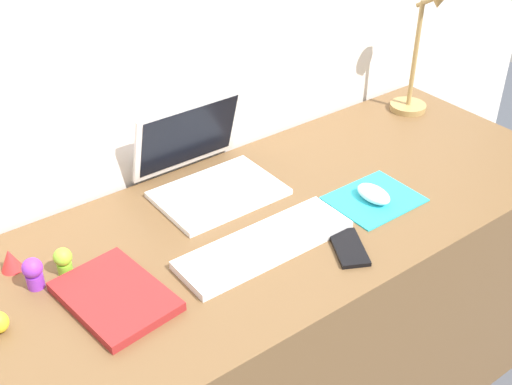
# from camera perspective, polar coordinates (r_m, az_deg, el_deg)

# --- Properties ---
(back_wall) EXTENTS (2.95, 0.05, 1.69)m
(back_wall) POSITION_cam_1_polar(r_m,az_deg,el_deg) (1.71, -7.29, 5.80)
(back_wall) COLOR silver
(back_wall) RESTS_ON ground_plane
(desk) EXTENTS (1.75, 0.64, 0.74)m
(desk) POSITION_cam_1_polar(r_m,az_deg,el_deg) (1.76, -0.02, -12.59)
(desk) COLOR brown
(desk) RESTS_ON ground_plane
(laptop) EXTENTS (0.30, 0.27, 0.21)m
(laptop) POSITION_cam_1_polar(r_m,az_deg,el_deg) (1.63, -4.44, 2.23)
(laptop) COLOR white
(laptop) RESTS_ON desk
(keyboard) EXTENTS (0.41, 0.13, 0.02)m
(keyboard) POSITION_cam_1_polar(r_m,az_deg,el_deg) (1.44, 0.79, -4.57)
(keyboard) COLOR white
(keyboard) RESTS_ON desk
(mousepad) EXTENTS (0.21, 0.17, 0.00)m
(mousepad) POSITION_cam_1_polar(r_m,az_deg,el_deg) (1.62, 10.31, -0.57)
(mousepad) COLOR #28B7CC
(mousepad) RESTS_ON desk
(mouse) EXTENTS (0.06, 0.10, 0.03)m
(mouse) POSITION_cam_1_polar(r_m,az_deg,el_deg) (1.61, 10.25, -0.12)
(mouse) COLOR white
(mouse) RESTS_ON mousepad
(cell_phone) EXTENTS (0.12, 0.14, 0.01)m
(cell_phone) POSITION_cam_1_polar(r_m,az_deg,el_deg) (1.45, 8.11, -4.81)
(cell_phone) COLOR black
(cell_phone) RESTS_ON desk
(desk_lamp) EXTENTS (0.11, 0.14, 0.38)m
(desk_lamp) POSITION_cam_1_polar(r_m,az_deg,el_deg) (1.99, 14.26, 11.53)
(desk_lamp) COLOR #A5844C
(desk_lamp) RESTS_ON desk
(notebook_pad) EXTENTS (0.20, 0.26, 0.02)m
(notebook_pad) POSITION_cam_1_polar(r_m,az_deg,el_deg) (1.34, -12.22, -8.87)
(notebook_pad) COLOR maroon
(notebook_pad) RESTS_ON desk
(toy_figurine_purple) EXTENTS (0.04, 0.04, 0.07)m
(toy_figurine_purple) POSITION_cam_1_polar(r_m,az_deg,el_deg) (1.40, -18.91, -6.62)
(toy_figurine_purple) COLOR purple
(toy_figurine_purple) RESTS_ON desk
(toy_figurine_lime) EXTENTS (0.04, 0.04, 0.06)m
(toy_figurine_lime) POSITION_cam_1_polar(r_m,az_deg,el_deg) (1.42, -16.51, -5.70)
(toy_figurine_lime) COLOR #8CDB33
(toy_figurine_lime) RESTS_ON desk
(toy_figurine_red) EXTENTS (0.05, 0.05, 0.05)m
(toy_figurine_red) POSITION_cam_1_polar(r_m,az_deg,el_deg) (1.47, -20.72, -5.54)
(toy_figurine_red) COLOR red
(toy_figurine_red) RESTS_ON desk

